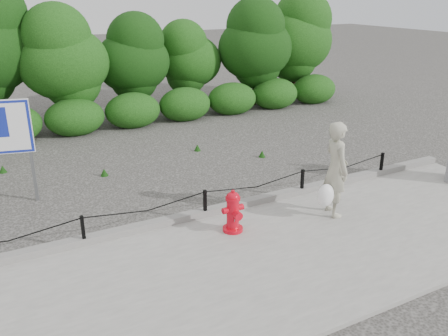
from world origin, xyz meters
The scene contains 7 objects.
ground centered at (0.00, 0.00, 0.00)m, with size 90.00×90.00×0.00m, color #2D2B28.
sidewalk centered at (0.00, -2.00, 0.04)m, with size 14.00×4.00×0.08m, color gray.
curb centered at (0.00, 0.05, 0.15)m, with size 14.00×0.22×0.14m, color slate.
chain_barrier centered at (0.00, 0.00, 0.46)m, with size 10.06×0.06×0.60m.
treeline centered at (0.24, 8.97, 2.54)m, with size 20.44×3.75×5.02m.
fire_hydrant centered at (0.21, -0.82, 0.49)m, with size 0.45×0.45×0.86m.
pedestrian centered at (2.42, -1.15, 1.06)m, with size 0.85×0.83×2.01m.
Camera 1 is at (-3.88, -8.05, 4.54)m, focal length 38.00 mm.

